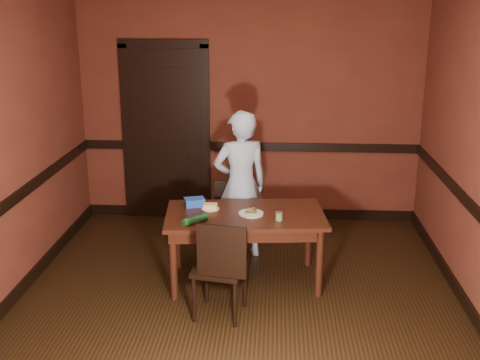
# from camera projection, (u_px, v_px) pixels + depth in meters

# --- Properties ---
(floor) EXTENTS (4.00, 4.50, 0.01)m
(floor) POSITION_uv_depth(u_px,v_px,m) (238.00, 305.00, 5.30)
(floor) COLOR black
(floor) RESTS_ON ground
(wall_back) EXTENTS (4.00, 0.02, 2.70)m
(wall_back) POSITION_uv_depth(u_px,v_px,m) (250.00, 109.00, 7.06)
(wall_back) COLOR #5F2A1C
(wall_back) RESTS_ON ground
(wall_front) EXTENTS (4.00, 0.02, 2.70)m
(wall_front) POSITION_uv_depth(u_px,v_px,m) (205.00, 280.00, 2.76)
(wall_front) COLOR #5F2A1C
(wall_front) RESTS_ON ground
(dado_back) EXTENTS (4.00, 0.03, 0.10)m
(dado_back) POSITION_uv_depth(u_px,v_px,m) (250.00, 147.00, 7.18)
(dado_back) COLOR black
(dado_back) RESTS_ON ground
(dado_left) EXTENTS (0.03, 4.50, 0.10)m
(dado_left) POSITION_uv_depth(u_px,v_px,m) (7.00, 204.00, 5.16)
(dado_left) COLOR black
(dado_left) RESTS_ON ground
(dado_right) EXTENTS (0.03, 4.50, 0.10)m
(dado_right) POSITION_uv_depth(u_px,v_px,m) (479.00, 214.00, 4.93)
(dado_right) COLOR black
(dado_right) RESTS_ON ground
(baseboard_back) EXTENTS (4.00, 0.03, 0.12)m
(baseboard_back) POSITION_uv_depth(u_px,v_px,m) (249.00, 213.00, 7.42)
(baseboard_back) COLOR black
(baseboard_back) RESTS_ON ground
(baseboard_left) EXTENTS (0.03, 4.50, 0.12)m
(baseboard_left) POSITION_uv_depth(u_px,v_px,m) (18.00, 293.00, 5.40)
(baseboard_left) COLOR black
(baseboard_left) RESTS_ON ground
(baseboard_right) EXTENTS (0.03, 4.50, 0.12)m
(baseboard_right) POSITION_uv_depth(u_px,v_px,m) (467.00, 306.00, 5.17)
(baseboard_right) COLOR black
(baseboard_right) RESTS_ON ground
(door) EXTENTS (1.05, 0.07, 2.20)m
(door) POSITION_uv_depth(u_px,v_px,m) (166.00, 130.00, 7.16)
(door) COLOR black
(door) RESTS_ON ground
(dining_table) EXTENTS (1.54, 0.96, 0.69)m
(dining_table) POSITION_uv_depth(u_px,v_px,m) (245.00, 248.00, 5.67)
(dining_table) COLOR #33160C
(dining_table) RESTS_ON floor
(chair_far) EXTENTS (0.45, 0.45, 0.80)m
(chair_far) POSITION_uv_depth(u_px,v_px,m) (227.00, 222.00, 6.15)
(chair_far) COLOR black
(chair_far) RESTS_ON floor
(chair_near) EXTENTS (0.48, 0.48, 0.88)m
(chair_near) POSITION_uv_depth(u_px,v_px,m) (220.00, 267.00, 5.03)
(chair_near) COLOR black
(chair_near) RESTS_ON floor
(person) EXTENTS (0.65, 0.52, 1.54)m
(person) POSITION_uv_depth(u_px,v_px,m) (241.00, 185.00, 6.13)
(person) COLOR #A9CADD
(person) RESTS_ON floor
(sandwich_plate) EXTENTS (0.23, 0.23, 0.06)m
(sandwich_plate) POSITION_uv_depth(u_px,v_px,m) (251.00, 213.00, 5.54)
(sandwich_plate) COLOR silver
(sandwich_plate) RESTS_ON dining_table
(sauce_jar) EXTENTS (0.07, 0.07, 0.08)m
(sauce_jar) POSITION_uv_depth(u_px,v_px,m) (279.00, 216.00, 5.38)
(sauce_jar) COLOR #588D42
(sauce_jar) RESTS_ON dining_table
(cheese_saucer) EXTENTS (0.17, 0.17, 0.05)m
(cheese_saucer) POSITION_uv_depth(u_px,v_px,m) (210.00, 207.00, 5.67)
(cheese_saucer) COLOR silver
(cheese_saucer) RESTS_ON dining_table
(food_tub) EXTENTS (0.22, 0.18, 0.08)m
(food_tub) POSITION_uv_depth(u_px,v_px,m) (195.00, 202.00, 5.75)
(food_tub) COLOR blue
(food_tub) RESTS_ON dining_table
(wrapped_veg) EXTENTS (0.23, 0.21, 0.07)m
(wrapped_veg) POSITION_uv_depth(u_px,v_px,m) (195.00, 220.00, 5.31)
(wrapped_veg) COLOR #144A1D
(wrapped_veg) RESTS_ON dining_table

